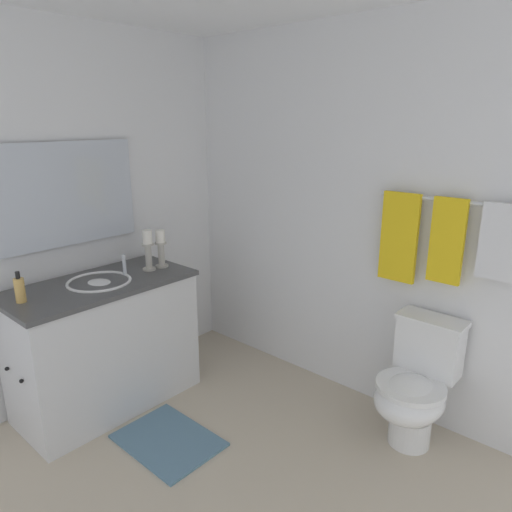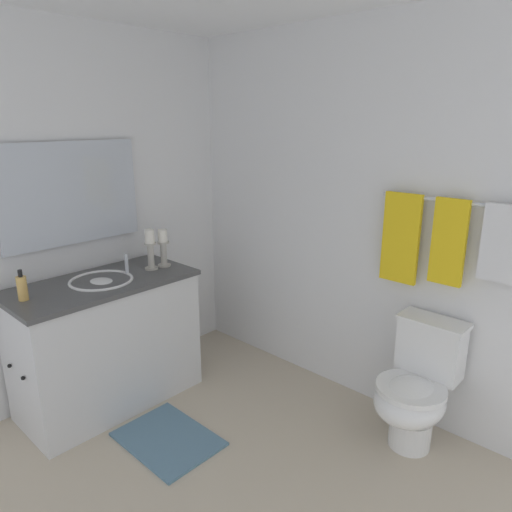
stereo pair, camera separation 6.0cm
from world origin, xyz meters
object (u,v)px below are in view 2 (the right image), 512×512
Objects in this scene: mirror at (71,194)px; vanity_cabinet at (107,342)px; towel_near_corner at (505,244)px; candle_holder_tall at (163,247)px; sink_basin at (102,287)px; towel_bar at (455,202)px; towel_near_vanity at (401,238)px; towel_center at (449,242)px; toilet at (416,389)px; bath_mat at (168,439)px; soap_bottle at (22,288)px; candle_holder_short at (150,248)px.

vanity_cabinet is at bearing -0.01° from mirror.
candle_holder_tall is at bearing -160.13° from towel_near_corner.
sink_basin is 0.50m from candle_holder_tall.
towel_bar is 1.57× the size of towel_near_vanity.
vanity_cabinet is at bearing -94.31° from candle_holder_tall.
towel_bar is at bearing 3.67° from towel_near_vanity.
mirror is 1.91× the size of towel_center.
candle_holder_tall is 0.35× the size of toilet.
mirror reaches higher than towel_near_corner.
mirror is at bearing -145.58° from towel_near_vanity.
candle_holder_tall is at bearing -157.12° from towel_center.
candle_holder_tall reaches higher than bath_mat.
soap_bottle is at bearing -140.23° from toilet.
vanity_cabinet is at bearing -150.35° from toilet.
candle_holder_tall is 1.87m from towel_bar.
vanity_cabinet is 1.95m from toilet.
candle_holder_short is at bearing -94.95° from candle_holder_tall.
mirror reaches higher than sink_basin.
sink_basin is at bearing -149.56° from towel_near_corner.
soap_bottle reaches higher than bath_mat.
towel_center reaches higher than candle_holder_tall.
vanity_cabinet is 1.56× the size of toilet.
candle_holder_tall is 0.54× the size of towel_center.
candle_holder_short is 0.84m from soap_bottle.
bath_mat is at bearing -38.19° from candle_holder_tall.
candle_holder_tall is at bearing -153.12° from towel_near_vanity.
soap_bottle is 0.33× the size of towel_near_vanity.
towel_near_corner is at bearing 30.44° from sink_basin.
towel_near_vanity is (-0.27, 0.20, 0.81)m from toilet.
candle_holder_short is at bearing 49.92° from mirror.
candle_holder_tall is (0.32, 0.46, -0.39)m from mirror.
soap_bottle is 2.31m from toilet.
mirror is (-0.28, -0.00, 0.57)m from sink_basin.
sink_basin is 1.03m from bath_mat.
towel_near_vanity is (1.71, 1.17, -0.22)m from mirror.
towel_center is 0.28m from towel_near_corner.
bath_mat is at bearing -132.80° from towel_center.
towel_near_vanity is 1.11× the size of towel_center.
towel_center is at bearing 47.20° from bath_mat.
towel_near_vanity is 0.57m from towel_near_corner.
soap_bottle is 0.44× the size of towel_near_corner.
towel_near_corner is at bearing 39.11° from soap_bottle.
candle_holder_short reaches higher than sink_basin.
sink_basin is 2.34m from towel_near_corner.
towel_bar is at bearing 47.63° from bath_mat.
towel_near_corner is 2.18m from bath_mat.
vanity_cabinet is 1.95× the size of bath_mat.
towel_center is at bearing 34.41° from vanity_cabinet.
toilet is (1.66, 0.50, -0.63)m from candle_holder_tall.
towel_near_vanity is (1.43, 1.17, 0.74)m from vanity_cabinet.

